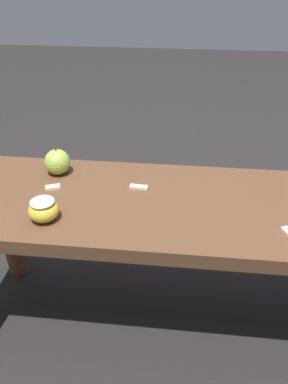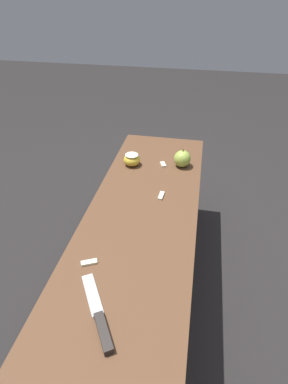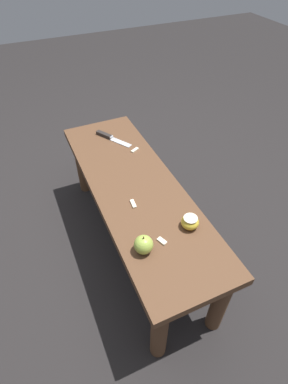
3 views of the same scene
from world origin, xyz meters
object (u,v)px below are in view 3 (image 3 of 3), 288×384
at_px(wooden_bench, 136,198).
at_px(apple_whole, 144,245).
at_px(knife, 109,137).
at_px(apple_cut, 190,222).

height_order(wooden_bench, apple_whole, apple_whole).
bearing_deg(apple_whole, knife, 170.57).
xyz_separation_m(knife, apple_cut, (0.77, 0.09, 0.02)).
bearing_deg(apple_whole, wooden_bench, 162.15).
bearing_deg(wooden_bench, knife, 177.67).
distance_m(knife, apple_cut, 0.78).
bearing_deg(apple_cut, apple_whole, -81.56).
bearing_deg(apple_cut, knife, -173.13).
xyz_separation_m(apple_whole, apple_cut, (-0.03, 0.23, -0.01)).
distance_m(wooden_bench, knife, 0.46).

